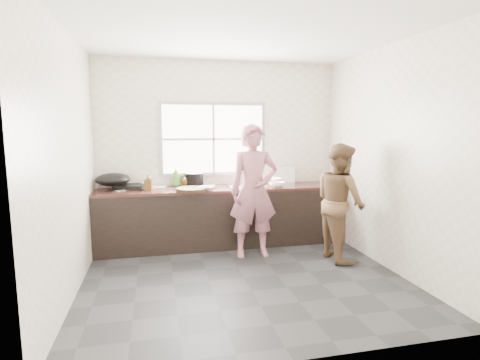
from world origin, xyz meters
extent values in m
cube|color=#2A2A2D|center=(0.00, 0.00, -0.01)|extent=(3.60, 3.20, 0.01)
cube|color=silver|center=(0.00, 0.00, 2.71)|extent=(3.60, 3.20, 0.01)
cube|color=silver|center=(0.00, 1.60, 1.35)|extent=(3.60, 0.01, 2.70)
cube|color=silver|center=(-1.80, 0.00, 1.35)|extent=(0.01, 3.20, 2.70)
cube|color=beige|center=(1.80, 0.00, 1.35)|extent=(0.01, 3.20, 2.70)
cube|color=beige|center=(0.00, -1.60, 1.35)|extent=(3.60, 0.01, 2.70)
cube|color=black|center=(0.00, 1.29, 0.41)|extent=(3.60, 0.62, 0.82)
cube|color=#341A15|center=(0.00, 1.29, 0.84)|extent=(3.60, 0.64, 0.04)
cube|color=silver|center=(0.35, 1.29, 0.86)|extent=(0.55, 0.45, 0.02)
cylinder|color=silver|center=(0.35, 1.49, 1.01)|extent=(0.02, 0.02, 0.30)
cube|color=#9EA0A5|center=(-0.10, 1.59, 1.55)|extent=(1.60, 0.05, 1.10)
cube|color=white|center=(-0.10, 1.57, 1.55)|extent=(1.50, 0.01, 1.00)
imported|color=#B26B7C|center=(0.31, 0.74, 0.83)|extent=(0.62, 0.42, 1.65)
imported|color=brown|center=(1.39, 0.39, 0.76)|extent=(0.62, 0.77, 1.53)
cylinder|color=black|center=(-0.48, 1.08, 0.88)|extent=(0.51, 0.51, 0.04)
cube|color=silver|center=(-0.23, 1.23, 0.90)|extent=(0.22, 0.17, 0.01)
imported|color=silver|center=(-0.28, 1.08, 0.89)|extent=(0.27, 0.27, 0.05)
imported|color=white|center=(0.77, 1.15, 0.89)|extent=(0.21, 0.21, 0.06)
imported|color=silver|center=(0.28, 1.08, 0.89)|extent=(0.21, 0.21, 0.05)
cylinder|color=black|center=(-0.40, 1.52, 0.96)|extent=(0.33, 0.33, 0.19)
cylinder|color=silver|center=(-0.91, 1.46, 0.87)|extent=(0.26, 0.26, 0.02)
imported|color=#47892C|center=(-0.67, 1.52, 1.01)|extent=(0.14, 0.14, 0.30)
imported|color=#4E3413|center=(-1.07, 1.27, 0.96)|extent=(0.10, 0.10, 0.20)
imported|color=#4F3813|center=(-0.52, 1.52, 0.95)|extent=(0.17, 0.17, 0.18)
cylinder|color=white|center=(-1.14, 1.52, 0.91)|extent=(0.07, 0.07, 0.09)
cube|color=black|center=(-1.30, 1.49, 0.89)|extent=(0.53, 0.53, 0.06)
ellipsoid|color=black|center=(-1.54, 1.37, 1.01)|extent=(0.55, 0.55, 0.18)
cube|color=white|center=(0.95, 1.44, 0.99)|extent=(0.40, 0.32, 0.27)
cylinder|color=#B3B6BA|center=(-1.44, 1.39, 0.87)|extent=(0.31, 0.31, 0.01)
cylinder|color=silver|center=(-1.05, 1.43, 0.87)|extent=(0.34, 0.34, 0.01)
camera|label=1|loc=(-0.95, -4.01, 1.71)|focal=28.00mm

